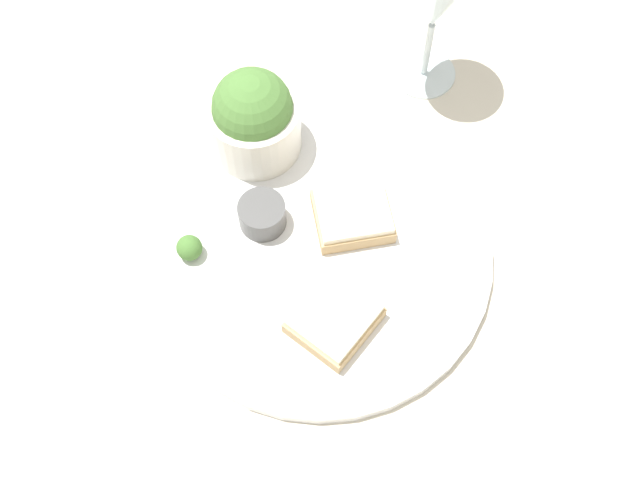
{
  "coord_description": "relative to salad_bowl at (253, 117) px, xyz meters",
  "views": [
    {
      "loc": [
        0.14,
        0.33,
        0.75
      ],
      "look_at": [
        0.0,
        0.0,
        0.03
      ],
      "focal_mm": 45.0,
      "sensor_mm": 36.0,
      "label": 1
    }
  ],
  "objects": [
    {
      "name": "ground_plane",
      "position": [
        -0.02,
        0.15,
        -0.06
      ],
      "size": [
        4.0,
        4.0,
        0.0
      ],
      "primitive_type": "plane",
      "color": "beige"
    },
    {
      "name": "cheese_toast_near",
      "position": [
        -0.06,
        0.13,
        -0.04
      ],
      "size": [
        0.09,
        0.08,
        0.03
      ],
      "color": "tan",
      "rests_on": "dinner_plate"
    },
    {
      "name": "sauce_ramekin",
      "position": [
        0.03,
        0.09,
        -0.03
      ],
      "size": [
        0.05,
        0.05,
        0.03
      ],
      "color": "#4C4C4C",
      "rests_on": "dinner_plate"
    },
    {
      "name": "salad_bowl",
      "position": [
        0.0,
        0.0,
        0.0
      ],
      "size": [
        0.1,
        0.1,
        0.11
      ],
      "color": "silver",
      "rests_on": "dinner_plate"
    },
    {
      "name": "cheese_toast_far",
      "position": [
        0.0,
        0.23,
        -0.04
      ],
      "size": [
        0.1,
        0.1,
        0.03
      ],
      "color": "tan",
      "rests_on": "dinner_plate"
    },
    {
      "name": "garnish",
      "position": [
        0.11,
        0.1,
        -0.03
      ],
      "size": [
        0.03,
        0.03,
        0.03
      ],
      "color": "#477533",
      "rests_on": "dinner_plate"
    },
    {
      "name": "dinner_plate",
      "position": [
        -0.02,
        0.15,
        -0.05
      ],
      "size": [
        0.35,
        0.35,
        0.01
      ],
      "color": "white",
      "rests_on": "ground_plane"
    }
  ]
}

